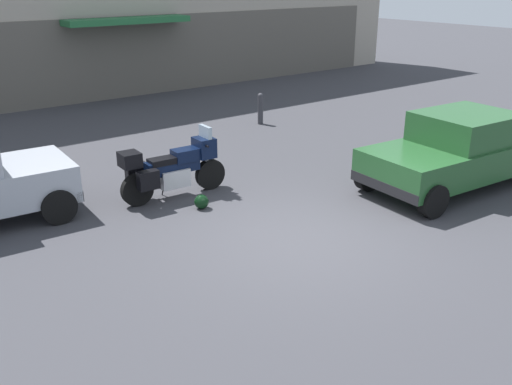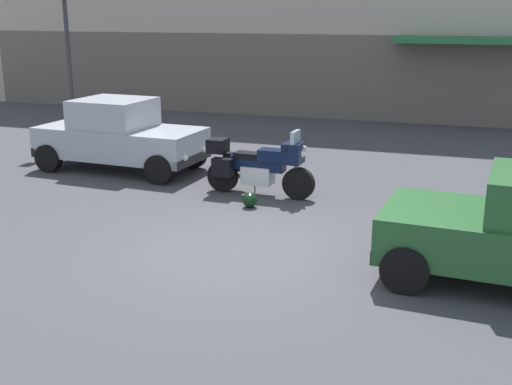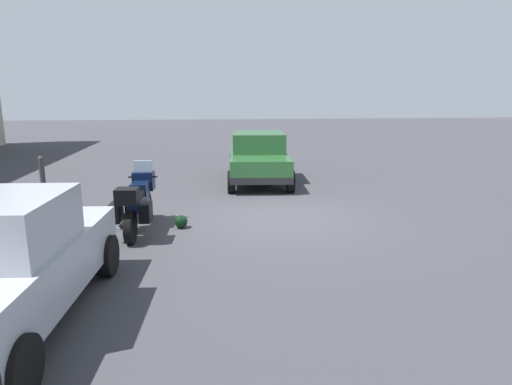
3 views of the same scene
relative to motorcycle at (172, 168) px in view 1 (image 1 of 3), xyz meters
name	(u,v)px [view 1 (image 1 of 3)]	position (x,y,z in m)	size (l,w,h in m)	color
ground_plane	(302,239)	(0.74, -3.03, -0.62)	(80.00, 80.00, 0.00)	#38383D
motorcycle	(172,168)	(0.00, 0.00, 0.00)	(2.26, 0.78, 1.36)	black
helmet	(201,202)	(0.13, -0.85, -0.48)	(0.28, 0.28, 0.28)	black
car_sedan_far	(462,150)	(5.15, -3.07, 0.16)	(4.67, 2.20, 1.56)	#235128
bollard_curbside	(260,108)	(5.04, 3.63, -0.13)	(0.16, 0.16, 0.93)	#333338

